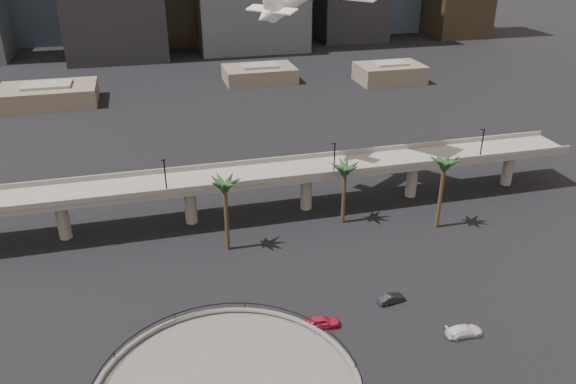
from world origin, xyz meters
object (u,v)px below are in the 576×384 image
object	(u,v)px
car_c	(464,331)
car_b	(391,298)
overpass	(249,180)
car_a	(322,322)

from	to	relation	value
car_c	car_b	bearing A→B (deg)	36.69
overpass	car_b	size ratio (longest dim) A/B	31.88
car_a	car_c	world-z (taller)	car_a
car_b	car_a	bearing A→B (deg)	94.09
car_a	car_b	world-z (taller)	car_a
car_a	car_b	size ratio (longest dim) A/B	1.20
car_a	car_b	bearing A→B (deg)	-71.98
car_b	car_c	world-z (taller)	car_c
car_a	car_b	distance (m)	11.78
car_b	car_c	size ratio (longest dim) A/B	0.81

